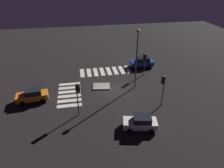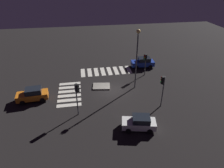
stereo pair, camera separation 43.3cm
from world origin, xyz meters
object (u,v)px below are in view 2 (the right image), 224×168
object	(u,v)px
traffic_light_west	(163,84)
traffic_light_south	(145,60)
car_orange	(33,95)
traffic_light_north	(77,92)
street_lamp	(137,50)
traffic_island	(101,86)
car_blue	(143,62)
car_white	(139,123)

from	to	relation	value
traffic_light_west	traffic_light_south	distance (m)	8.74
car_orange	traffic_light_north	distance (m)	7.58
street_lamp	traffic_light_west	bearing A→B (deg)	111.50
car_orange	traffic_light_west	bearing A→B (deg)	160.88
traffic_island	traffic_light_north	xyz separation A→B (m)	(3.43, 6.03, 3.05)
car_blue	traffic_light_west	xyz separation A→B (m)	(1.37, 11.97, 2.34)
car_blue	traffic_light_north	bearing A→B (deg)	48.51
traffic_light_west	street_lamp	bearing A→B (deg)	-26.78
car_white	traffic_light_west	bearing A→B (deg)	-124.29
traffic_light_north	traffic_light_south	bearing A→B (deg)	-6.46
street_lamp	car_white	bearing A→B (deg)	77.94
traffic_island	traffic_light_west	bearing A→B (deg)	138.80
car_orange	traffic_light_west	world-z (taller)	traffic_light_west
traffic_light_south	traffic_light_west	bearing A→B (deg)	53.63
car_blue	traffic_light_south	world-z (taller)	traffic_light_south
traffic_light_south	car_orange	bearing A→B (deg)	-16.87
traffic_light_south	street_lamp	world-z (taller)	street_lamp
car_white	traffic_light_north	bearing A→B (deg)	-17.82
traffic_light_north	car_blue	bearing A→B (deg)	0.63
car_blue	traffic_light_south	bearing A→B (deg)	79.53
traffic_light_north	traffic_light_south	xyz separation A→B (m)	(-10.92, -8.71, -0.32)
car_white	traffic_light_west	xyz separation A→B (m)	(-3.84, -3.69, 2.42)
car_white	car_orange	distance (m)	14.67
car_orange	street_lamp	xyz separation A→B (m)	(-14.36, -1.01, 4.96)
traffic_light_west	traffic_light_south	xyz separation A→B (m)	(-0.60, -8.71, -0.40)
traffic_light_west	traffic_island	bearing A→B (deg)	0.52
traffic_island	car_white	distance (m)	10.21
car_orange	traffic_light_west	xyz separation A→B (m)	(-16.33, 4.00, 2.35)
car_white	car_orange	xyz separation A→B (m)	(12.50, -7.69, 0.07)
car_orange	street_lamp	distance (m)	15.22
car_blue	car_white	bearing A→B (deg)	74.43
car_white	car_orange	bearing A→B (deg)	-19.77
car_blue	car_white	xyz separation A→B (m)	(5.21, 15.65, -0.08)
traffic_island	traffic_light_west	world-z (taller)	traffic_light_west
traffic_island	traffic_light_west	xyz separation A→B (m)	(-6.89, 6.03, 3.13)
car_orange	car_white	bearing A→B (deg)	143.04
traffic_island	street_lamp	bearing A→B (deg)	168.37
car_blue	traffic_island	bearing A→B (deg)	38.54
traffic_island	traffic_light_north	world-z (taller)	traffic_light_north
traffic_island	traffic_light_south	xyz separation A→B (m)	(-7.49, -2.68, 2.73)
traffic_light_north	street_lamp	size ratio (longest dim) A/B	0.48
traffic_light_north	street_lamp	distance (m)	10.10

